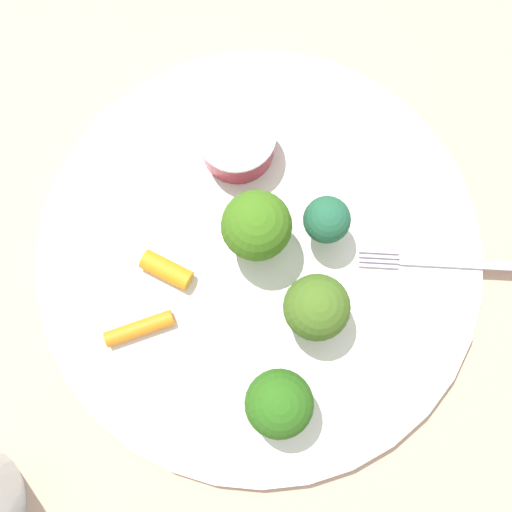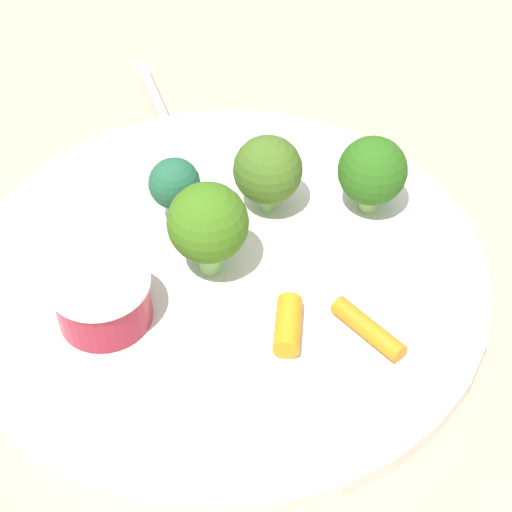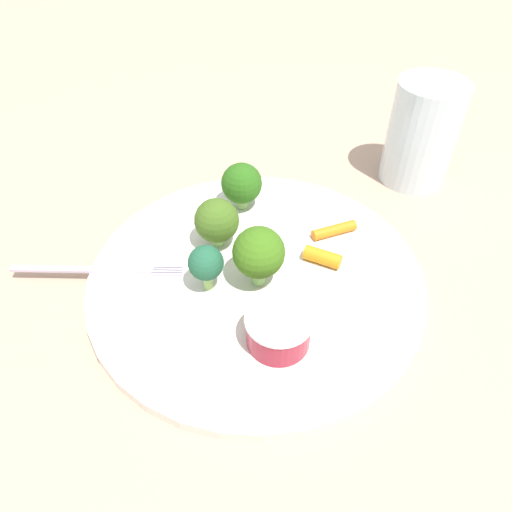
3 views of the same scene
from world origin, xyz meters
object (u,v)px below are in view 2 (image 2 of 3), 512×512
broccoli_floret_3 (372,172)px  fork (166,122)px  broccoli_floret_1 (175,185)px  broccoli_floret_2 (268,170)px  plate (226,269)px  carrot_stick_1 (287,326)px  carrot_stick_0 (368,329)px  sauce_cup (100,295)px  broccoli_floret_0 (204,219)px

broccoli_floret_3 → fork: broccoli_floret_3 is taller
broccoli_floret_1 → broccoli_floret_2: (0.02, 0.06, -0.00)m
plate → fork: fork is taller
broccoli_floret_1 → fork: broccoli_floret_1 is taller
broccoli_floret_3 → carrot_stick_1: (0.06, -0.10, -0.02)m
broccoli_floret_3 → carrot_stick_0: broccoli_floret_3 is taller
sauce_cup → broccoli_floret_3: (0.01, 0.18, 0.01)m
fork → broccoli_floret_0: bearing=-19.1°
plate → broccoli_floret_0: bearing=-114.1°
fork → plate: bearing=-14.7°
sauce_cup → broccoli_floret_3: bearing=86.2°
plate → carrot_stick_0: 0.10m
broccoli_floret_2 → broccoli_floret_3: same height
broccoli_floret_1 → carrot_stick_1: (0.11, 0.01, -0.02)m
plate → sauce_cup: bearing=-92.4°
broccoli_floret_0 → broccoli_floret_2: 0.06m
broccoli_floret_0 → carrot_stick_0: bearing=25.9°
carrot_stick_0 → carrot_stick_1: carrot_stick_1 is taller
broccoli_floret_1 → carrot_stick_1: size_ratio=1.34×
sauce_cup → broccoli_floret_0: 0.07m
broccoli_floret_1 → broccoli_floret_2: bearing=70.7°
plate → carrot_stick_0: bearing=21.6°
plate → sauce_cup: size_ratio=5.73×
carrot_stick_0 → carrot_stick_1: size_ratio=1.32×
broccoli_floret_2 → sauce_cup: bearing=-79.3°
broccoli_floret_1 → carrot_stick_1: bearing=2.9°
plate → broccoli_floret_2: bearing=119.3°
plate → carrot_stick_1: bearing=-0.7°
broccoli_floret_3 → carrot_stick_1: size_ratio=1.47×
plate → broccoli_floret_3: size_ratio=6.03×
fork → broccoli_floret_1: bearing=-24.5°
broccoli_floret_0 → broccoli_floret_3: broccoli_floret_0 is taller
sauce_cup → broccoli_floret_2: bearing=100.7°
broccoli_floret_2 → carrot_stick_1: broccoli_floret_2 is taller
broccoli_floret_3 → carrot_stick_0: bearing=-39.2°
broccoli_floret_1 → carrot_stick_0: bearing=17.2°
plate → broccoli_floret_0: broccoli_floret_0 is taller
plate → broccoli_floret_1: 0.06m
sauce_cup → fork: bearing=140.3°
carrot_stick_1 → sauce_cup: bearing=-131.5°
carrot_stick_0 → fork: (-0.23, 0.00, -0.00)m
plate → broccoli_floret_0: (-0.00, -0.01, 0.04)m
sauce_cup → carrot_stick_1: 0.10m
broccoli_floret_0 → fork: broccoli_floret_0 is taller
broccoli_floret_3 → broccoli_floret_0: bearing=-96.8°
broccoli_floret_0 → fork: 0.15m
broccoli_floret_0 → broccoli_floret_1: (-0.04, 0.00, -0.01)m
carrot_stick_1 → fork: carrot_stick_1 is taller
sauce_cup → fork: 0.18m
broccoli_floret_3 → fork: (-0.15, -0.07, -0.03)m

